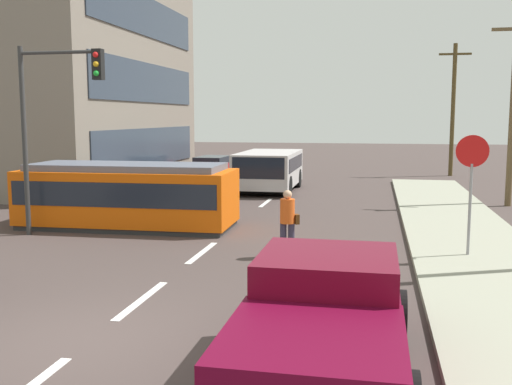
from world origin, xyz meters
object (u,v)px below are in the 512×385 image
object	(u,v)px
parked_sedan_mid	(111,190)
traffic_light_mast	(53,105)
streetcar_tram	(128,194)
pickup_truck_parked	(324,317)
city_bus	(269,169)
stop_sign	(472,170)
parked_sedan_furthest	(213,166)
utility_pole_far	(453,107)
parked_sedan_far	(179,176)
pedestrian_crossing	(288,219)

from	to	relation	value
parked_sedan_mid	traffic_light_mast	distance (m)	6.59
streetcar_tram	pickup_truck_parked	size ratio (longest dim) A/B	1.33
city_bus	stop_sign	size ratio (longest dim) A/B	1.88
streetcar_tram	traffic_light_mast	size ratio (longest dim) A/B	1.23
parked_sedan_furthest	utility_pole_far	world-z (taller)	utility_pole_far
parked_sedan_far	stop_sign	bearing A→B (deg)	-46.74
parked_sedan_furthest	city_bus	bearing A→B (deg)	-53.58
pickup_truck_parked	parked_sedan_mid	size ratio (longest dim) A/B	1.13
pickup_truck_parked	parked_sedan_mid	world-z (taller)	pickup_truck_parked
streetcar_tram	stop_sign	size ratio (longest dim) A/B	2.32
pickup_truck_parked	parked_sedan_mid	distance (m)	16.47
pedestrian_crossing	pickup_truck_parked	bearing A→B (deg)	-77.56
pickup_truck_parked	streetcar_tram	bearing A→B (deg)	125.92
pedestrian_crossing	streetcar_tram	bearing A→B (deg)	151.28
pickup_truck_parked	utility_pole_far	distance (m)	29.21
pickup_truck_parked	stop_sign	xyz separation A→B (m)	(2.87, 7.11, 1.40)
stop_sign	traffic_light_mast	world-z (taller)	traffic_light_mast
pedestrian_crossing	utility_pole_far	bearing A→B (deg)	73.70
pickup_truck_parked	parked_sedan_mid	bearing A→B (deg)	124.64
pickup_truck_parked	parked_sedan_far	world-z (taller)	pickup_truck_parked
city_bus	traffic_light_mast	xyz separation A→B (m)	(-4.15, -11.56, 2.72)
parked_sedan_mid	utility_pole_far	size ratio (longest dim) A/B	0.58
traffic_light_mast	pickup_truck_parked	bearing A→B (deg)	-43.17
parked_sedan_mid	parked_sedan_furthest	world-z (taller)	same
parked_sedan_furthest	traffic_light_mast	size ratio (longest dim) A/B	0.85
pedestrian_crossing	parked_sedan_furthest	world-z (taller)	pedestrian_crossing
streetcar_tram	parked_sedan_far	distance (m)	9.75
streetcar_tram	pedestrian_crossing	world-z (taller)	streetcar_tram
pickup_truck_parked	parked_sedan_far	bearing A→B (deg)	113.89
city_bus	stop_sign	world-z (taller)	stop_sign
city_bus	traffic_light_mast	distance (m)	12.58
streetcar_tram	parked_sedan_far	bearing A→B (deg)	99.23
pedestrian_crossing	parked_sedan_mid	bearing A→B (deg)	138.60
traffic_light_mast	streetcar_tram	bearing A→B (deg)	50.88
city_bus	pedestrian_crossing	bearing A→B (deg)	-77.87
streetcar_tram	city_bus	world-z (taller)	streetcar_tram
stop_sign	parked_sedan_furthest	bearing A→B (deg)	122.14
streetcar_tram	city_bus	size ratio (longest dim) A/B	1.23
pickup_truck_parked	utility_pole_far	bearing A→B (deg)	80.10
stop_sign	utility_pole_far	xyz separation A→B (m)	(2.12, 21.49, 1.79)
parked_sedan_mid	pedestrian_crossing	bearing A→B (deg)	-41.40
parked_sedan_furthest	traffic_light_mast	xyz separation A→B (m)	(0.15, -17.39, 3.14)
pedestrian_crossing	stop_sign	size ratio (longest dim) A/B	0.58
utility_pole_far	parked_sedan_mid	bearing A→B (deg)	-133.63
parked_sedan_mid	parked_sedan_far	xyz separation A→B (m)	(0.85, 5.66, -0.00)
parked_sedan_mid	stop_sign	bearing A→B (deg)	-27.75
streetcar_tram	parked_sedan_furthest	world-z (taller)	streetcar_tram
pickup_truck_parked	traffic_light_mast	world-z (taller)	traffic_light_mast
parked_sedan_furthest	traffic_light_mast	bearing A→B (deg)	-89.50
traffic_light_mast	utility_pole_far	size ratio (longest dim) A/B	0.71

